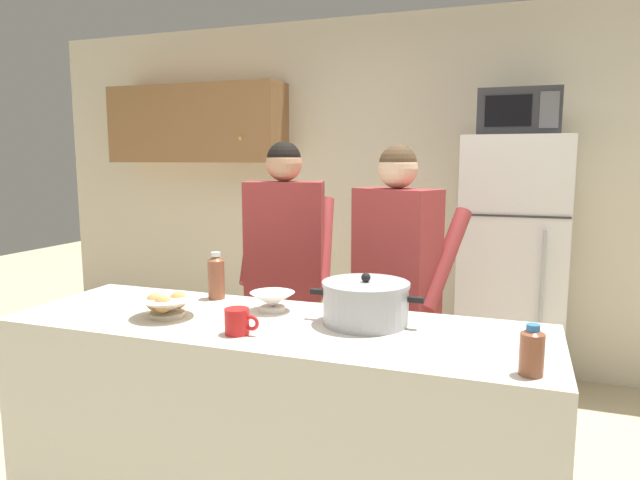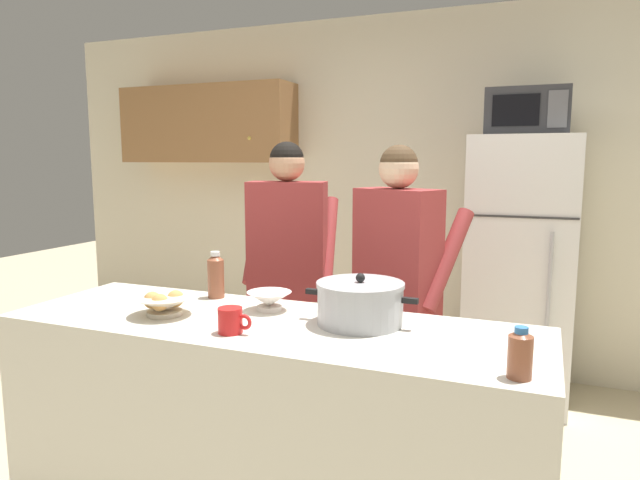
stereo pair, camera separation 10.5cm
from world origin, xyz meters
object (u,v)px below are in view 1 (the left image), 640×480
microwave (519,113)px  empty_bowl (272,300)px  refrigerator (511,269)px  bread_bowl (167,305)px  person_by_sink (397,271)px  bottle_near_edge (532,350)px  cooking_pot (366,303)px  person_near_pot (285,256)px  coffee_mug (238,321)px  bottle_mid_counter (216,276)px

microwave → empty_bowl: (-0.92, -1.68, -0.87)m
refrigerator → bread_bowl: bearing=-123.7°
person_by_sink → bread_bowl: 1.12m
microwave → bottle_near_edge: (0.09, -2.07, -0.84)m
microwave → bread_bowl: 2.46m
cooking_pot → person_near_pot: bearing=131.4°
cooking_pot → bottle_near_edge: cooking_pot is taller
coffee_mug → cooking_pot: bearing=35.4°
person_by_sink → coffee_mug: size_ratio=12.37×
bottle_near_edge → microwave: bearing=92.5°
bread_bowl → empty_bowl: 0.43m
microwave → person_near_pot: size_ratio=0.29×
bread_bowl → bottle_mid_counter: bottle_mid_counter is taller
microwave → person_by_sink: microwave is taller
person_by_sink → bottle_mid_counter: size_ratio=7.55×
empty_bowl → bottle_near_edge: bearing=-21.1°
cooking_pot → coffee_mug: bearing=-144.6°
person_by_sink → bottle_near_edge: person_by_sink is taller
coffee_mug → bread_bowl: bread_bowl is taller
cooking_pot → coffee_mug: size_ratio=3.43×
refrigerator → bottle_mid_counter: refrigerator is taller
person_by_sink → empty_bowl: bearing=-124.3°
empty_bowl → cooking_pot: bearing=-6.3°
person_near_pot → empty_bowl: bearing=-71.0°
coffee_mug → bottle_near_edge: bearing=-3.5°
refrigerator → person_by_sink: refrigerator is taller
microwave → cooking_pot: bearing=-106.4°
person_near_pot → coffee_mug: 1.06m
bottle_near_edge → bread_bowl: bearing=173.2°
coffee_mug → empty_bowl: size_ratio=0.70×
bread_bowl → person_by_sink: bearing=46.8°
empty_bowl → coffee_mug: bearing=-87.8°
microwave → bread_bowl: (-1.29, -1.91, -0.86)m
microwave → bottle_mid_counter: microwave is taller
person_by_sink → bottle_near_edge: 1.15m
person_near_pot → empty_bowl: person_near_pot is taller
microwave → cooking_pot: (-0.51, -1.72, -0.83)m
bottle_mid_counter → cooking_pot: bearing=-11.7°
cooking_pot → microwave: bearing=73.6°
person_near_pot → bottle_mid_counter: size_ratio=7.67×
bottle_mid_counter → microwave: bearing=51.5°
person_by_sink → bottle_mid_counter: (-0.73, -0.48, 0.02)m
coffee_mug → bread_bowl: (-0.38, 0.10, 0.00)m
cooking_pot → bread_bowl: cooking_pot is taller
person_near_pot → coffee_mug: bearing=-76.2°
cooking_pot → empty_bowl: size_ratio=2.38×
refrigerator → person_by_sink: (-0.52, -1.11, 0.16)m
person_by_sink → coffee_mug: person_by_sink is taller
refrigerator → bread_bowl: 2.32m
bottle_near_edge → person_near_pot: bearing=139.0°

